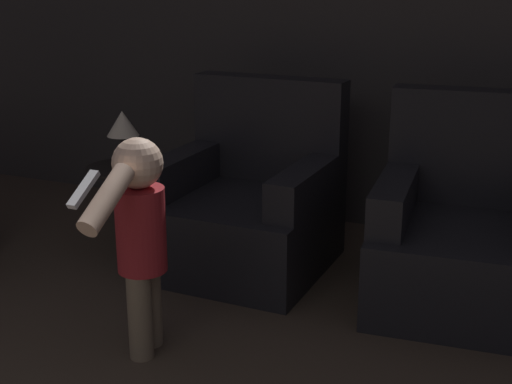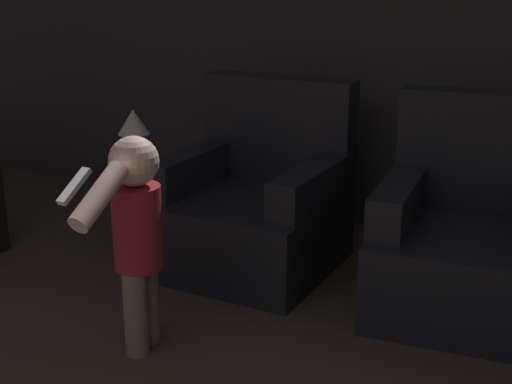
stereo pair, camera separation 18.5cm
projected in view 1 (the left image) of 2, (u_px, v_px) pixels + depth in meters
The scene contains 6 objects.
wall_back at pixel (356, 14), 4.23m from camera, with size 8.40×0.05×2.60m.
armchair_left at pixel (248, 206), 3.87m from camera, with size 0.90×0.90×0.99m.
armchair_right at pixel (470, 237), 3.42m from camera, with size 0.95×0.96×0.99m.
person_toddler at pixel (140, 230), 2.88m from camera, with size 0.20×0.63×0.93m.
side_table at pixel (126, 181), 4.06m from camera, with size 0.44×0.44×0.49m.
lamp at pixel (123, 125), 3.96m from camera, with size 0.18×0.18×0.32m.
Camera 1 is at (1.17, 0.27, 1.55)m, focal length 50.00 mm.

